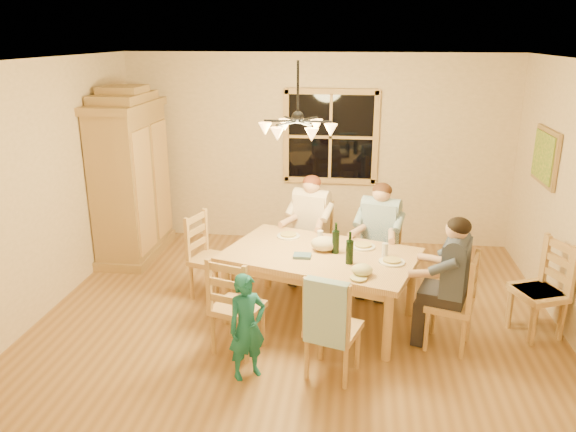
# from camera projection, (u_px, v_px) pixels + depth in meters

# --- Properties ---
(floor) EXTENTS (5.50, 5.50, 0.00)m
(floor) POSITION_uv_depth(u_px,v_px,m) (297.00, 318.00, 6.08)
(floor) COLOR olive
(floor) RESTS_ON ground
(ceiling) EXTENTS (5.50, 5.00, 0.02)m
(ceiling) POSITION_uv_depth(u_px,v_px,m) (298.00, 60.00, 5.24)
(ceiling) COLOR white
(ceiling) RESTS_ON wall_back
(wall_back) EXTENTS (5.50, 0.02, 2.70)m
(wall_back) POSITION_uv_depth(u_px,v_px,m) (316.00, 150.00, 8.02)
(wall_back) COLOR beige
(wall_back) RESTS_ON floor
(wall_left) EXTENTS (0.02, 5.00, 2.70)m
(wall_left) POSITION_uv_depth(u_px,v_px,m) (41.00, 190.00, 5.98)
(wall_left) COLOR beige
(wall_left) RESTS_ON floor
(window) EXTENTS (1.30, 0.06, 1.30)m
(window) POSITION_uv_depth(u_px,v_px,m) (330.00, 137.00, 7.90)
(window) COLOR black
(window) RESTS_ON wall_back
(painting) EXTENTS (0.06, 0.78, 0.64)m
(painting) POSITION_uv_depth(u_px,v_px,m) (545.00, 157.00, 6.39)
(painting) COLOR olive
(painting) RESTS_ON wall_right
(chandelier) EXTENTS (0.77, 0.68, 0.71)m
(chandelier) POSITION_uv_depth(u_px,v_px,m) (298.00, 127.00, 5.43)
(chandelier) COLOR black
(chandelier) RESTS_ON ceiling
(armoire) EXTENTS (0.66, 1.40, 2.30)m
(armoire) POSITION_uv_depth(u_px,v_px,m) (131.00, 180.00, 7.55)
(armoire) COLOR olive
(armoire) RESTS_ON floor
(dining_table) EXTENTS (2.20, 1.71, 0.76)m
(dining_table) POSITION_uv_depth(u_px,v_px,m) (320.00, 262.00, 5.87)
(dining_table) COLOR #B27F4F
(dining_table) RESTS_ON floor
(chair_far_left) EXTENTS (0.55, 0.53, 0.99)m
(chair_far_left) POSITION_uv_depth(u_px,v_px,m) (310.00, 256.00, 6.97)
(chair_far_left) COLOR tan
(chair_far_left) RESTS_ON floor
(chair_far_right) EXTENTS (0.55, 0.53, 0.99)m
(chair_far_right) POSITION_uv_depth(u_px,v_px,m) (378.00, 268.00, 6.63)
(chair_far_right) COLOR tan
(chair_far_right) RESTS_ON floor
(chair_near_left) EXTENTS (0.55, 0.53, 0.99)m
(chair_near_left) POSITION_uv_depth(u_px,v_px,m) (238.00, 322.00, 5.39)
(chair_near_left) COLOR tan
(chair_near_left) RESTS_ON floor
(chair_near_right) EXTENTS (0.55, 0.53, 0.99)m
(chair_near_right) POSITION_uv_depth(u_px,v_px,m) (333.00, 344.00, 5.00)
(chair_near_right) COLOR tan
(chair_near_right) RESTS_ON floor
(chair_end_left) EXTENTS (0.53, 0.55, 0.99)m
(chair_end_left) POSITION_uv_depth(u_px,v_px,m) (212.00, 272.00, 6.51)
(chair_end_left) COLOR tan
(chair_end_left) RESTS_ON floor
(chair_end_right) EXTENTS (0.53, 0.55, 0.99)m
(chair_end_right) POSITION_uv_depth(u_px,v_px,m) (448.00, 318.00, 5.45)
(chair_end_right) COLOR tan
(chair_end_right) RESTS_ON floor
(adult_woman) EXTENTS (0.49, 0.51, 0.87)m
(adult_woman) POSITION_uv_depth(u_px,v_px,m) (311.00, 215.00, 6.80)
(adult_woman) COLOR beige
(adult_woman) RESTS_ON floor
(adult_plaid_man) EXTENTS (0.49, 0.51, 0.87)m
(adult_plaid_man) POSITION_uv_depth(u_px,v_px,m) (380.00, 225.00, 6.46)
(adult_plaid_man) COLOR #305E86
(adult_plaid_man) RESTS_ON floor
(adult_slate_man) EXTENTS (0.51, 0.49, 0.87)m
(adult_slate_man) POSITION_uv_depth(u_px,v_px,m) (453.00, 267.00, 5.29)
(adult_slate_man) COLOR #3A435E
(adult_slate_man) RESTS_ON floor
(towel) EXTENTS (0.39, 0.21, 0.58)m
(towel) POSITION_uv_depth(u_px,v_px,m) (326.00, 313.00, 4.72)
(towel) COLOR #92B8C6
(towel) RESTS_ON chair_near_right
(wine_bottle_a) EXTENTS (0.08, 0.08, 0.33)m
(wine_bottle_a) POSITION_uv_depth(u_px,v_px,m) (336.00, 238.00, 5.80)
(wine_bottle_a) COLOR black
(wine_bottle_a) RESTS_ON dining_table
(wine_bottle_b) EXTENTS (0.08, 0.08, 0.33)m
(wine_bottle_b) POSITION_uv_depth(u_px,v_px,m) (350.00, 248.00, 5.53)
(wine_bottle_b) COLOR black
(wine_bottle_b) RESTS_ON dining_table
(plate_woman) EXTENTS (0.26, 0.26, 0.02)m
(plate_woman) POSITION_uv_depth(u_px,v_px,m) (288.00, 236.00, 6.30)
(plate_woman) COLOR white
(plate_woman) RESTS_ON dining_table
(plate_plaid) EXTENTS (0.26, 0.26, 0.02)m
(plate_plaid) POSITION_uv_depth(u_px,v_px,m) (363.00, 247.00, 5.99)
(plate_plaid) COLOR white
(plate_plaid) RESTS_ON dining_table
(plate_slate) EXTENTS (0.26, 0.26, 0.02)m
(plate_slate) POSITION_uv_depth(u_px,v_px,m) (392.00, 262.00, 5.59)
(plate_slate) COLOR white
(plate_slate) RESTS_ON dining_table
(wine_glass_a) EXTENTS (0.06, 0.06, 0.14)m
(wine_glass_a) POSITION_uv_depth(u_px,v_px,m) (320.00, 237.00, 6.10)
(wine_glass_a) COLOR silver
(wine_glass_a) RESTS_ON dining_table
(wine_glass_b) EXTENTS (0.06, 0.06, 0.14)m
(wine_glass_b) POSITION_uv_depth(u_px,v_px,m) (385.00, 250.00, 5.74)
(wine_glass_b) COLOR silver
(wine_glass_b) RESTS_ON dining_table
(cap) EXTENTS (0.20, 0.20, 0.11)m
(cap) POSITION_uv_depth(u_px,v_px,m) (362.00, 270.00, 5.29)
(cap) COLOR #BDB77E
(cap) RESTS_ON dining_table
(napkin) EXTENTS (0.21, 0.19, 0.03)m
(napkin) POSITION_uv_depth(u_px,v_px,m) (302.00, 256.00, 5.73)
(napkin) COLOR #45637F
(napkin) RESTS_ON dining_table
(cloth_bundle) EXTENTS (0.28, 0.22, 0.15)m
(cloth_bundle) POSITION_uv_depth(u_px,v_px,m) (324.00, 244.00, 5.89)
(cloth_bundle) COLOR #BDAE89
(cloth_bundle) RESTS_ON dining_table
(child) EXTENTS (0.43, 0.40, 0.98)m
(child) POSITION_uv_depth(u_px,v_px,m) (247.00, 327.00, 4.91)
(child) COLOR #176468
(child) RESTS_ON floor
(chair_spare_front) EXTENTS (0.56, 0.57, 0.99)m
(chair_spare_front) POSITION_uv_depth(u_px,v_px,m) (537.00, 307.00, 5.67)
(chair_spare_front) COLOR tan
(chair_spare_front) RESTS_ON floor
(chair_spare_back) EXTENTS (0.55, 0.57, 0.99)m
(chair_spare_back) POSITION_uv_depth(u_px,v_px,m) (535.00, 304.00, 5.74)
(chair_spare_back) COLOR tan
(chair_spare_back) RESTS_ON floor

